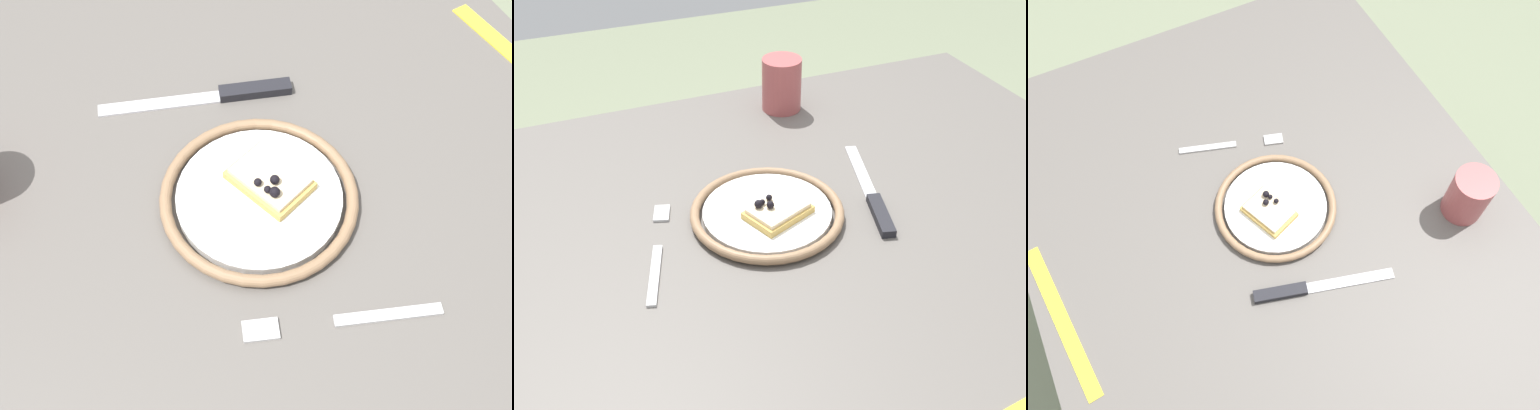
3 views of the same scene
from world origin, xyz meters
The scene contains 8 objects.
ground_plane centered at (0.00, 0.00, 0.00)m, with size 6.00×6.00×0.00m, color gray.
dining_table centered at (0.00, 0.00, 0.66)m, with size 1.11×0.85×0.76m.
plate centered at (-0.05, 0.02, 0.77)m, with size 0.22×0.22×0.02m.
pizza_slice_near centered at (-0.04, 0.00, 0.78)m, with size 0.10×0.09×0.03m.
knife centered at (0.11, -0.02, 0.76)m, with size 0.08×0.24×0.01m.
fork centered at (-0.21, 0.00, 0.76)m, with size 0.08×0.20×0.00m.
cup centered at (0.10, 0.32, 0.81)m, with size 0.07×0.07×0.10m, color #A54C4C.
measuring_tape centered at (-0.02, -0.39, 0.76)m, with size 0.29×0.02×0.00m, color yellow.
Camera 3 is at (0.37, -0.17, 1.61)m, focal length 37.37 mm.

